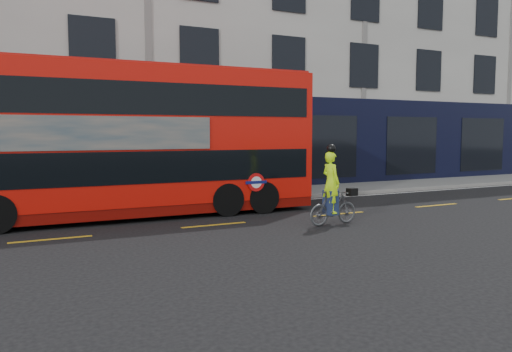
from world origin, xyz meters
TOP-DOWN VIEW (x-y plane):
  - ground at (0.00, 0.00)m, footprint 120.00×120.00m
  - pavement at (0.00, 6.50)m, footprint 60.00×3.00m
  - kerb at (0.00, 5.00)m, footprint 60.00×0.12m
  - building_terrace at (0.00, 12.94)m, footprint 50.00×10.07m
  - road_edge_line at (0.00, 4.70)m, footprint 58.00×0.10m
  - lane_dashes at (0.00, 1.50)m, footprint 58.00×0.12m
  - bus at (-1.59, 3.80)m, footprint 10.79×2.63m
  - cyclist at (2.82, 0.14)m, footprint 1.54×0.61m

SIDE VIEW (x-z plane):
  - ground at x=0.00m, z-range 0.00..0.00m
  - road_edge_line at x=0.00m, z-range 0.00..0.01m
  - lane_dashes at x=0.00m, z-range 0.00..0.01m
  - pavement at x=0.00m, z-range 0.00..0.12m
  - kerb at x=0.00m, z-range 0.00..0.13m
  - cyclist at x=2.82m, z-range -0.34..1.80m
  - bus at x=-1.59m, z-range 0.06..4.38m
  - building_terrace at x=0.00m, z-range -0.01..14.99m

